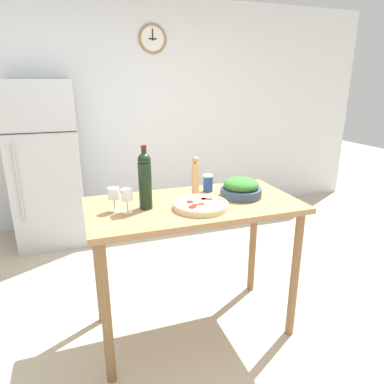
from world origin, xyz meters
name	(u,v)px	position (x,y,z in m)	size (l,w,h in m)	color
ground_plane	(194,326)	(0.00, 0.00, 0.00)	(14.00, 14.00, 0.00)	#BCAD93
wall_back	(131,114)	(0.00, 2.28, 1.30)	(6.40, 0.08, 2.60)	silver
refrigerator	(46,164)	(-0.98, 1.88, 0.85)	(0.67, 0.73, 1.69)	#B7BCC1
prep_counter	(194,223)	(0.00, 0.00, 0.80)	(1.33, 0.68, 0.94)	#A87A4C
wine_bottle	(145,180)	(-0.30, 0.00, 1.12)	(0.08, 0.08, 0.38)	black
wine_glass_near	(127,196)	(-0.42, -0.04, 1.04)	(0.07, 0.07, 0.14)	silver
wine_glass_far	(114,195)	(-0.49, 0.01, 1.04)	(0.07, 0.07, 0.14)	silver
pepper_mill	(195,177)	(0.07, 0.15, 1.06)	(0.05, 0.05, 0.26)	tan
salad_bowl	(241,188)	(0.33, 0.01, 1.00)	(0.27, 0.27, 0.13)	#384C6B
homemade_pizza	(201,205)	(0.01, -0.11, 0.96)	(0.34, 0.34, 0.04)	beige
salt_canister	(208,183)	(0.17, 0.19, 1.00)	(0.07, 0.07, 0.12)	#284CA3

